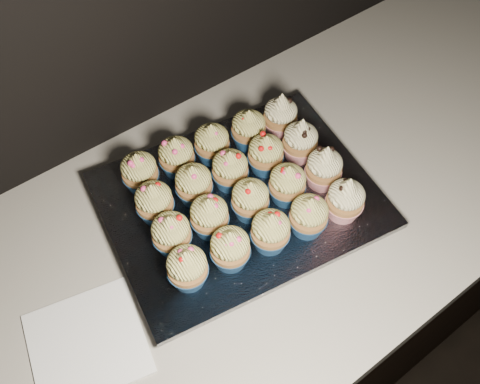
% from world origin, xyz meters
% --- Properties ---
extents(cabinet, '(2.40, 0.60, 0.86)m').
position_xyz_m(cabinet, '(0.00, 1.70, 0.43)').
color(cabinet, black).
rests_on(cabinet, ground).
extents(worktop, '(2.44, 0.64, 0.04)m').
position_xyz_m(worktop, '(0.00, 1.70, 0.88)').
color(worktop, beige).
rests_on(worktop, cabinet).
extents(napkin, '(0.20, 0.20, 0.00)m').
position_xyz_m(napkin, '(-0.29, 1.66, 0.90)').
color(napkin, white).
rests_on(napkin, worktop).
extents(baking_tray, '(0.46, 0.38, 0.02)m').
position_xyz_m(baking_tray, '(0.04, 1.72, 0.91)').
color(baking_tray, black).
rests_on(baking_tray, worktop).
extents(foil_lining, '(0.50, 0.42, 0.01)m').
position_xyz_m(foil_lining, '(0.04, 1.72, 0.93)').
color(foil_lining, silver).
rests_on(foil_lining, baking_tray).
extents(cupcake_0, '(0.06, 0.06, 0.08)m').
position_xyz_m(cupcake_0, '(-0.12, 1.64, 0.97)').
color(cupcake_0, navy).
rests_on(cupcake_0, foil_lining).
extents(cupcake_1, '(0.06, 0.06, 0.08)m').
position_xyz_m(cupcake_1, '(-0.05, 1.63, 0.97)').
color(cupcake_1, navy).
rests_on(cupcake_1, foil_lining).
extents(cupcake_2, '(0.06, 0.06, 0.08)m').
position_xyz_m(cupcake_2, '(0.02, 1.62, 0.97)').
color(cupcake_2, navy).
rests_on(cupcake_2, foil_lining).
extents(cupcake_3, '(0.06, 0.06, 0.08)m').
position_xyz_m(cupcake_3, '(0.09, 1.60, 0.97)').
color(cupcake_3, navy).
rests_on(cupcake_3, foil_lining).
extents(cupcake_4, '(0.06, 0.06, 0.10)m').
position_xyz_m(cupcake_4, '(0.16, 1.59, 0.97)').
color(cupcake_4, red).
rests_on(cupcake_4, foil_lining).
extents(cupcake_5, '(0.06, 0.06, 0.08)m').
position_xyz_m(cupcake_5, '(-0.10, 1.71, 0.97)').
color(cupcake_5, navy).
rests_on(cupcake_5, foil_lining).
extents(cupcake_6, '(0.06, 0.06, 0.08)m').
position_xyz_m(cupcake_6, '(-0.04, 1.70, 0.97)').
color(cupcake_6, navy).
rests_on(cupcake_6, foil_lining).
extents(cupcake_7, '(0.06, 0.06, 0.08)m').
position_xyz_m(cupcake_7, '(0.03, 1.68, 0.97)').
color(cupcake_7, navy).
rests_on(cupcake_7, foil_lining).
extents(cupcake_8, '(0.06, 0.06, 0.08)m').
position_xyz_m(cupcake_8, '(0.10, 1.67, 0.97)').
color(cupcake_8, navy).
rests_on(cupcake_8, foil_lining).
extents(cupcake_9, '(0.06, 0.06, 0.10)m').
position_xyz_m(cupcake_9, '(0.17, 1.66, 0.97)').
color(cupcake_9, red).
rests_on(cupcake_9, foil_lining).
extents(cupcake_10, '(0.06, 0.06, 0.08)m').
position_xyz_m(cupcake_10, '(-0.09, 1.77, 0.97)').
color(cupcake_10, navy).
rests_on(cupcake_10, foil_lining).
extents(cupcake_11, '(0.06, 0.06, 0.08)m').
position_xyz_m(cupcake_11, '(-0.02, 1.76, 0.97)').
color(cupcake_11, navy).
rests_on(cupcake_11, foil_lining).
extents(cupcake_12, '(0.06, 0.06, 0.08)m').
position_xyz_m(cupcake_12, '(0.04, 1.75, 0.97)').
color(cupcake_12, navy).
rests_on(cupcake_12, foil_lining).
extents(cupcake_13, '(0.06, 0.06, 0.08)m').
position_xyz_m(cupcake_13, '(0.11, 1.74, 0.97)').
color(cupcake_13, navy).
rests_on(cupcake_13, foil_lining).
extents(cupcake_14, '(0.06, 0.06, 0.10)m').
position_xyz_m(cupcake_14, '(0.18, 1.73, 0.97)').
color(cupcake_14, red).
rests_on(cupcake_14, foil_lining).
extents(cupcake_15, '(0.06, 0.06, 0.08)m').
position_xyz_m(cupcake_15, '(-0.08, 1.84, 0.97)').
color(cupcake_15, navy).
rests_on(cupcake_15, foil_lining).
extents(cupcake_16, '(0.06, 0.06, 0.08)m').
position_xyz_m(cupcake_16, '(-0.01, 1.83, 0.97)').
color(cupcake_16, navy).
rests_on(cupcake_16, foil_lining).
extents(cupcake_17, '(0.06, 0.06, 0.08)m').
position_xyz_m(cupcake_17, '(0.05, 1.82, 0.97)').
color(cupcake_17, navy).
rests_on(cupcake_17, foil_lining).
extents(cupcake_18, '(0.06, 0.06, 0.08)m').
position_xyz_m(cupcake_18, '(0.13, 1.81, 0.97)').
color(cupcake_18, navy).
rests_on(cupcake_18, foil_lining).
extents(cupcake_19, '(0.06, 0.06, 0.10)m').
position_xyz_m(cupcake_19, '(0.19, 1.80, 0.97)').
color(cupcake_19, red).
rests_on(cupcake_19, foil_lining).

